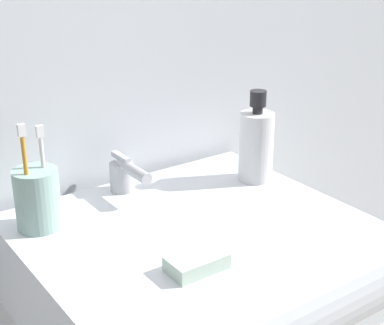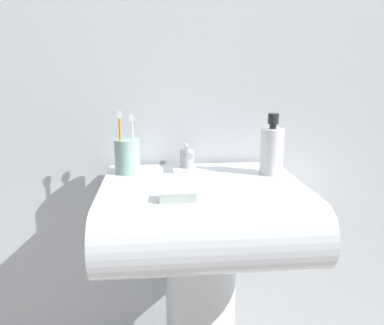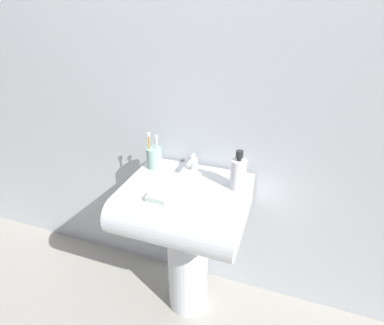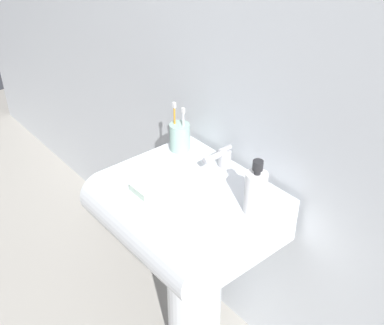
# 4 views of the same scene
# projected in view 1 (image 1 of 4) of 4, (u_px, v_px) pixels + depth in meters

# --- Properties ---
(sink_basin) EXTENTS (0.56, 0.49, 0.16)m
(sink_basin) POSITION_uv_depth(u_px,v_px,m) (200.00, 272.00, 1.02)
(sink_basin) COLOR white
(sink_basin) RESTS_ON sink_pedestal
(faucet) EXTENTS (0.05, 0.12, 0.07)m
(faucet) POSITION_uv_depth(u_px,v_px,m) (125.00, 174.00, 1.12)
(faucet) COLOR #B7B7BC
(faucet) RESTS_ON sink_basin
(toothbrush_cup) EXTENTS (0.08, 0.08, 0.19)m
(toothbrush_cup) POSITION_uv_depth(u_px,v_px,m) (37.00, 198.00, 0.98)
(toothbrush_cup) COLOR #99BFB2
(toothbrush_cup) RESTS_ON sink_basin
(soap_bottle) EXTENTS (0.07, 0.07, 0.18)m
(soap_bottle) POSITION_uv_depth(u_px,v_px,m) (256.00, 144.00, 1.17)
(soap_bottle) COLOR white
(soap_bottle) RESTS_ON sink_basin
(bar_soap) EXTENTS (0.09, 0.05, 0.02)m
(bar_soap) POSITION_uv_depth(u_px,v_px,m) (197.00, 263.00, 0.87)
(bar_soap) COLOR silver
(bar_soap) RESTS_ON sink_basin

